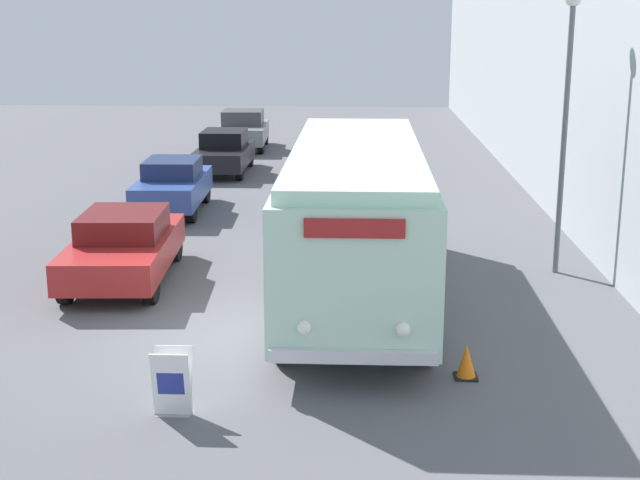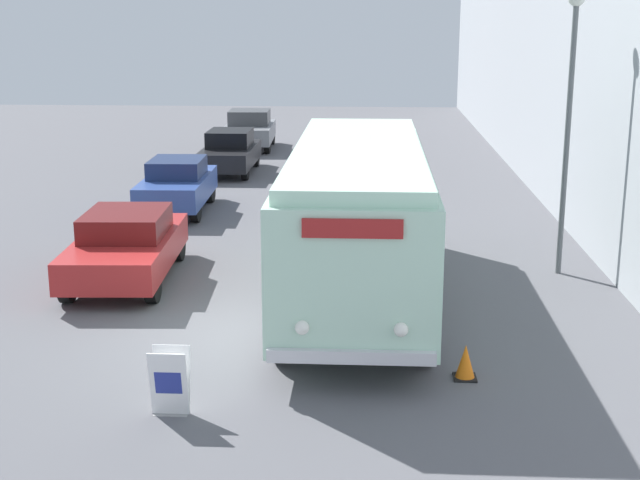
% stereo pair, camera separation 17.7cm
% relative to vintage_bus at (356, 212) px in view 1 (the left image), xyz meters
% --- Properties ---
extents(ground_plane, '(80.00, 80.00, 0.00)m').
position_rel_vintage_bus_xyz_m(ground_plane, '(-1.99, -2.25, -1.75)').
color(ground_plane, '#56565B').
extents(building_wall_right, '(0.30, 60.00, 7.94)m').
position_rel_vintage_bus_xyz_m(building_wall_right, '(5.54, 7.75, 2.22)').
color(building_wall_right, '#9EA3A8').
rests_on(building_wall_right, ground_plane).
extents(vintage_bus, '(2.62, 9.62, 3.06)m').
position_rel_vintage_bus_xyz_m(vintage_bus, '(0.00, 0.00, 0.00)').
color(vintage_bus, black).
rests_on(vintage_bus, ground_plane).
extents(sign_board, '(0.54, 0.37, 0.98)m').
position_rel_vintage_bus_xyz_m(sign_board, '(-2.54, -5.50, -1.28)').
color(sign_board, gray).
rests_on(sign_board, ground_plane).
extents(streetlamp, '(0.36, 0.36, 6.02)m').
position_rel_vintage_bus_xyz_m(streetlamp, '(4.38, 2.01, 2.19)').
color(streetlamp, '#595E60').
rests_on(streetlamp, ground_plane).
extents(parked_car_near, '(2.17, 4.60, 1.47)m').
position_rel_vintage_bus_xyz_m(parked_car_near, '(-4.92, 0.99, -1.00)').
color(parked_car_near, black).
rests_on(parked_car_near, ground_plane).
extents(parked_car_mid, '(1.84, 4.11, 1.51)m').
position_rel_vintage_bus_xyz_m(parked_car_mid, '(-5.28, 7.74, -0.97)').
color(parked_car_mid, black).
rests_on(parked_car_mid, ground_plane).
extents(parked_car_far, '(1.75, 4.18, 1.51)m').
position_rel_vintage_bus_xyz_m(parked_car_far, '(-4.79, 14.22, -1.00)').
color(parked_car_far, black).
rests_on(parked_car_far, ground_plane).
extents(parked_car_distant, '(2.10, 4.11, 1.61)m').
position_rel_vintage_bus_xyz_m(parked_car_distant, '(-4.87, 20.04, -0.93)').
color(parked_car_distant, black).
rests_on(parked_car_distant, ground_plane).
extents(traffic_cone, '(0.36, 0.36, 0.55)m').
position_rel_vintage_bus_xyz_m(traffic_cone, '(1.76, -3.98, -1.48)').
color(traffic_cone, black).
rests_on(traffic_cone, ground_plane).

